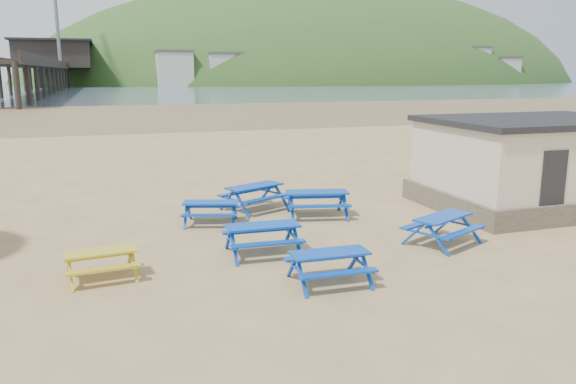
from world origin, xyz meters
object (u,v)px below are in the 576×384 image
object	(u,v)px
picnic_table_blue_a	(255,197)
picnic_table_blue_b	(211,213)
amenity_block	(535,163)
picnic_table_yellow	(101,265)

from	to	relation	value
picnic_table_blue_a	picnic_table_blue_b	world-z (taller)	picnic_table_blue_a
picnic_table_blue_a	picnic_table_blue_b	xyz separation A→B (m)	(-1.80, -1.41, -0.07)
amenity_block	picnic_table_blue_a	bearing A→B (deg)	165.22
picnic_table_yellow	picnic_table_blue_b	bearing A→B (deg)	44.26
picnic_table_blue_b	picnic_table_blue_a	bearing A→B (deg)	54.82
picnic_table_blue_b	picnic_table_yellow	bearing A→B (deg)	-112.73
picnic_table_blue_a	amenity_block	bearing A→B (deg)	-39.63
picnic_table_blue_a	picnic_table_yellow	distance (m)	7.44
picnic_table_blue_b	picnic_table_yellow	distance (m)	5.18
picnic_table_blue_a	picnic_table_yellow	size ratio (longest dim) A/B	1.48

